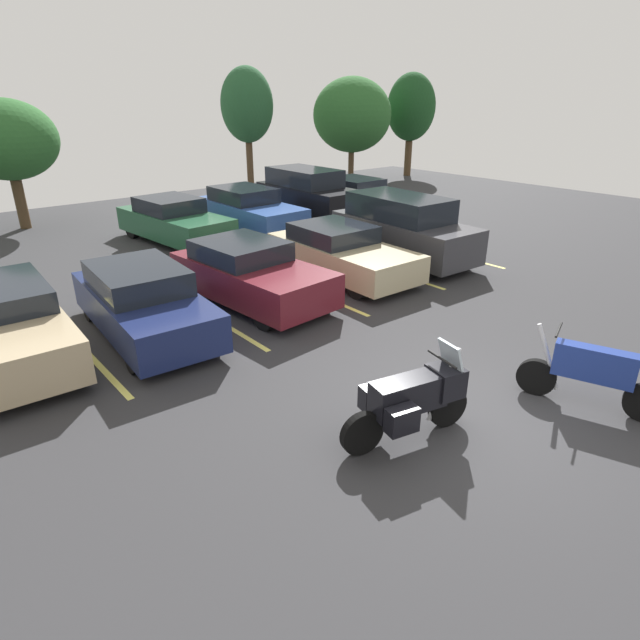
{
  "coord_description": "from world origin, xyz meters",
  "views": [
    {
      "loc": [
        -6.32,
        -3.89,
        4.65
      ],
      "look_at": [
        -0.77,
        2.75,
        0.92
      ],
      "focal_mm": 29.54,
      "sensor_mm": 36.0,
      "label": 1
    }
  ],
  "objects_px": {
    "car_tan": "(6,324)",
    "car_far_green": "(174,221)",
    "car_charcoal": "(403,228)",
    "car_far_black": "(308,196)",
    "motorcycle_touring": "(413,398)",
    "car_far_blue": "(249,211)",
    "motorcycle_second": "(591,373)",
    "car_navy": "(143,302)",
    "car_champagne": "(341,252)",
    "car_maroon": "(250,274)",
    "car_far_grey": "(357,195)"
  },
  "relations": [
    {
      "from": "car_tan",
      "to": "car_far_green",
      "type": "relative_size",
      "value": 1.0
    },
    {
      "from": "car_tan",
      "to": "car_charcoal",
      "type": "distance_m",
      "value": 10.59
    },
    {
      "from": "car_far_green",
      "to": "car_far_black",
      "type": "distance_m",
      "value": 5.54
    },
    {
      "from": "motorcycle_touring",
      "to": "car_far_blue",
      "type": "xyz_separation_m",
      "value": [
        5.11,
        12.2,
        0.09
      ]
    },
    {
      "from": "motorcycle_second",
      "to": "car_far_green",
      "type": "xyz_separation_m",
      "value": [
        -0.44,
        13.79,
        0.1
      ]
    },
    {
      "from": "car_tan",
      "to": "car_charcoal",
      "type": "xyz_separation_m",
      "value": [
        10.59,
        -0.36,
        0.25
      ]
    },
    {
      "from": "motorcycle_touring",
      "to": "motorcycle_second",
      "type": "bearing_deg",
      "value": -24.22
    },
    {
      "from": "motorcycle_second",
      "to": "car_navy",
      "type": "distance_m",
      "value": 8.4
    },
    {
      "from": "car_charcoal",
      "to": "car_far_blue",
      "type": "height_order",
      "value": "car_charcoal"
    },
    {
      "from": "motorcycle_touring",
      "to": "car_champagne",
      "type": "relative_size",
      "value": 0.46
    },
    {
      "from": "car_far_black",
      "to": "motorcycle_touring",
      "type": "bearing_deg",
      "value": -122.8
    },
    {
      "from": "car_navy",
      "to": "car_charcoal",
      "type": "xyz_separation_m",
      "value": [
        8.17,
        0.24,
        0.25
      ]
    },
    {
      "from": "car_navy",
      "to": "car_charcoal",
      "type": "height_order",
      "value": "car_charcoal"
    },
    {
      "from": "car_navy",
      "to": "car_far_blue",
      "type": "bearing_deg",
      "value": 43.38
    },
    {
      "from": "car_maroon",
      "to": "car_far_black",
      "type": "bearing_deg",
      "value": 42.49
    },
    {
      "from": "motorcycle_touring",
      "to": "car_far_green",
      "type": "distance_m",
      "value": 12.75
    },
    {
      "from": "car_maroon",
      "to": "car_far_blue",
      "type": "distance_m",
      "value": 7.19
    },
    {
      "from": "car_champagne",
      "to": "car_charcoal",
      "type": "height_order",
      "value": "car_charcoal"
    },
    {
      "from": "motorcycle_second",
      "to": "car_charcoal",
      "type": "bearing_deg",
      "value": 62.41
    },
    {
      "from": "car_tan",
      "to": "car_far_green",
      "type": "bearing_deg",
      "value": 43.69
    },
    {
      "from": "car_maroon",
      "to": "car_far_green",
      "type": "distance_m",
      "value": 6.49
    },
    {
      "from": "motorcycle_touring",
      "to": "car_maroon",
      "type": "bearing_deg",
      "value": 78.59
    },
    {
      "from": "car_tan",
      "to": "car_navy",
      "type": "relative_size",
      "value": 1.07
    },
    {
      "from": "car_far_green",
      "to": "car_far_black",
      "type": "bearing_deg",
      "value": -3.29
    },
    {
      "from": "motorcycle_touring",
      "to": "car_navy",
      "type": "bearing_deg",
      "value": 103.86
    },
    {
      "from": "motorcycle_touring",
      "to": "car_maroon",
      "type": "distance_m",
      "value": 6.26
    },
    {
      "from": "car_champagne",
      "to": "car_charcoal",
      "type": "xyz_separation_m",
      "value": [
        2.48,
        -0.0,
        0.28
      ]
    },
    {
      "from": "car_maroon",
      "to": "car_far_grey",
      "type": "bearing_deg",
      "value": 33.33
    },
    {
      "from": "car_navy",
      "to": "car_maroon",
      "type": "relative_size",
      "value": 1.02
    },
    {
      "from": "car_charcoal",
      "to": "car_far_blue",
      "type": "bearing_deg",
      "value": 104.82
    },
    {
      "from": "motorcycle_touring",
      "to": "car_charcoal",
      "type": "height_order",
      "value": "car_charcoal"
    },
    {
      "from": "motorcycle_second",
      "to": "car_maroon",
      "type": "relative_size",
      "value": 0.48
    },
    {
      "from": "car_far_blue",
      "to": "car_far_black",
      "type": "distance_m",
      "value": 2.77
    },
    {
      "from": "car_tan",
      "to": "motorcycle_second",
      "type": "bearing_deg",
      "value": -49.54
    },
    {
      "from": "car_navy",
      "to": "car_far_grey",
      "type": "distance_m",
      "value": 13.67
    },
    {
      "from": "motorcycle_touring",
      "to": "car_far_black",
      "type": "bearing_deg",
      "value": 57.2
    },
    {
      "from": "car_maroon",
      "to": "car_far_green",
      "type": "relative_size",
      "value": 0.91
    },
    {
      "from": "car_maroon",
      "to": "car_far_blue",
      "type": "relative_size",
      "value": 0.93
    },
    {
      "from": "car_navy",
      "to": "car_far_blue",
      "type": "xyz_separation_m",
      "value": [
        6.59,
        6.22,
        0.05
      ]
    },
    {
      "from": "car_charcoal",
      "to": "car_far_black",
      "type": "xyz_separation_m",
      "value": [
        1.18,
        6.0,
        0.03
      ]
    },
    {
      "from": "motorcycle_touring",
      "to": "car_far_green",
      "type": "relative_size",
      "value": 0.44
    },
    {
      "from": "car_tan",
      "to": "car_far_blue",
      "type": "height_order",
      "value": "car_far_blue"
    },
    {
      "from": "motorcycle_second",
      "to": "car_far_grey",
      "type": "relative_size",
      "value": 0.48
    },
    {
      "from": "car_far_blue",
      "to": "car_far_grey",
      "type": "relative_size",
      "value": 1.07
    },
    {
      "from": "car_navy",
      "to": "car_tan",
      "type": "bearing_deg",
      "value": 166.13
    },
    {
      "from": "car_tan",
      "to": "car_far_black",
      "type": "relative_size",
      "value": 1.05
    },
    {
      "from": "car_charcoal",
      "to": "car_far_black",
      "type": "bearing_deg",
      "value": 78.88
    },
    {
      "from": "car_maroon",
      "to": "car_champagne",
      "type": "distance_m",
      "value": 2.98
    },
    {
      "from": "motorcycle_second",
      "to": "car_navy",
      "type": "relative_size",
      "value": 0.48
    },
    {
      "from": "car_far_grey",
      "to": "car_charcoal",
      "type": "bearing_deg",
      "value": -122.86
    }
  ]
}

